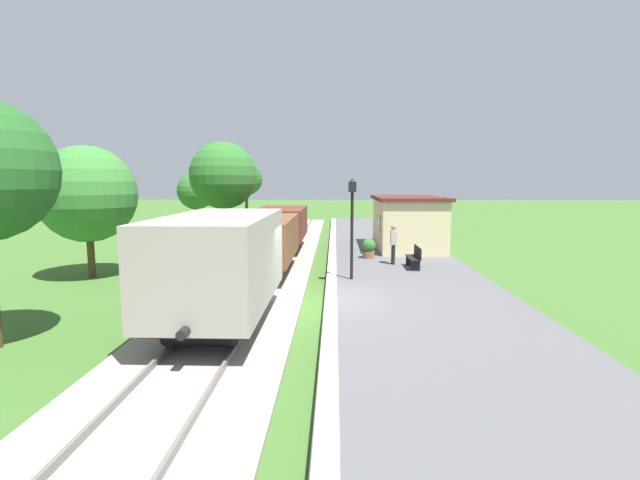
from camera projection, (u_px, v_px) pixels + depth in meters
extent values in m
plane|color=#3D6628|center=(318.00, 306.00, 13.89)|extent=(160.00, 160.00, 0.00)
cube|color=#565659|center=(422.00, 303.00, 13.77)|extent=(6.00, 60.00, 0.25)
cube|color=silver|center=(331.00, 298.00, 13.84)|extent=(0.36, 60.00, 0.01)
cube|color=#9E9389|center=(241.00, 304.00, 13.96)|extent=(3.80, 60.00, 0.12)
cube|color=slate|center=(264.00, 300.00, 13.92)|extent=(0.07, 60.00, 0.14)
cube|color=slate|center=(218.00, 299.00, 13.96)|extent=(0.07, 60.00, 0.14)
cube|color=gray|center=(220.00, 258.00, 11.44)|extent=(2.50, 5.60, 2.20)
cube|color=black|center=(221.00, 295.00, 11.56)|extent=(2.10, 5.15, 0.50)
cylinder|color=black|center=(237.00, 288.00, 13.37)|extent=(1.56, 0.84, 0.84)
cylinder|color=black|center=(201.00, 327.00, 9.81)|extent=(1.56, 0.84, 0.84)
cylinder|color=black|center=(244.00, 272.00, 14.48)|extent=(0.20, 0.30, 0.20)
cylinder|color=black|center=(183.00, 333.00, 8.63)|extent=(0.20, 0.30, 0.20)
cube|color=brown|center=(262.00, 238.00, 18.01)|extent=(2.50, 5.60, 1.60)
cube|color=black|center=(262.00, 254.00, 18.10)|extent=(2.10, 5.15, 0.50)
cylinder|color=black|center=(269.00, 253.00, 19.91)|extent=(1.56, 0.84, 0.84)
cylinder|color=black|center=(255.00, 268.00, 16.36)|extent=(1.56, 0.84, 0.84)
cylinder|color=black|center=(272.00, 244.00, 21.02)|extent=(0.20, 0.30, 0.20)
cylinder|color=black|center=(248.00, 268.00, 15.18)|extent=(0.20, 0.30, 0.20)
cube|color=brown|center=(281.00, 223.00, 24.56)|extent=(2.50, 5.60, 1.60)
cube|color=black|center=(282.00, 235.00, 24.64)|extent=(2.10, 5.15, 0.50)
cylinder|color=black|center=(285.00, 235.00, 26.45)|extent=(1.56, 0.84, 0.84)
cylinder|color=black|center=(277.00, 244.00, 22.90)|extent=(1.56, 0.84, 0.84)
cylinder|color=black|center=(287.00, 229.00, 27.56)|extent=(0.20, 0.30, 0.20)
cylinder|color=black|center=(274.00, 242.00, 21.72)|extent=(0.20, 0.30, 0.20)
cube|color=beige|center=(408.00, 224.00, 24.03)|extent=(3.20, 5.50, 2.60)
cube|color=#51231E|center=(408.00, 198.00, 23.85)|extent=(3.50, 5.80, 0.18)
cube|color=black|center=(379.00, 224.00, 22.97)|extent=(0.03, 0.90, 0.80)
cube|color=black|center=(413.00, 258.00, 18.61)|extent=(0.42, 1.50, 0.04)
cube|color=black|center=(418.00, 252.00, 18.58)|extent=(0.04, 1.50, 0.45)
cube|color=black|center=(415.00, 266.00, 18.05)|extent=(0.38, 0.06, 0.42)
cube|color=black|center=(410.00, 261.00, 19.24)|extent=(0.38, 0.06, 0.42)
cube|color=black|center=(385.00, 230.00, 29.03)|extent=(0.42, 1.50, 0.04)
cube|color=black|center=(388.00, 226.00, 28.99)|extent=(0.04, 1.50, 0.45)
cube|color=black|center=(386.00, 235.00, 28.46)|extent=(0.38, 0.06, 0.42)
cube|color=black|center=(384.00, 233.00, 29.65)|extent=(0.38, 0.06, 0.42)
cylinder|color=black|center=(393.00, 255.00, 19.44)|extent=(0.15, 0.15, 0.86)
cylinder|color=black|center=(393.00, 254.00, 19.60)|extent=(0.15, 0.15, 0.86)
cube|color=#B2ADA8|center=(393.00, 238.00, 19.43)|extent=(0.24, 0.38, 0.60)
sphere|color=#936B51|center=(394.00, 228.00, 19.37)|extent=(0.22, 0.22, 0.22)
cylinder|color=brown|center=(369.00, 254.00, 21.08)|extent=(0.56, 0.56, 0.34)
sphere|color=#2D6B28|center=(369.00, 245.00, 21.03)|extent=(0.64, 0.64, 0.64)
cylinder|color=black|center=(352.00, 236.00, 16.38)|extent=(0.11, 0.11, 3.20)
cube|color=black|center=(352.00, 187.00, 16.15)|extent=(0.28, 0.28, 0.36)
sphere|color=#F2E5BF|center=(352.00, 187.00, 16.15)|extent=(0.20, 0.20, 0.20)
cone|color=black|center=(352.00, 180.00, 16.12)|extent=(0.20, 0.20, 0.16)
cylinder|color=#4C3823|center=(91.00, 254.00, 17.99)|extent=(0.28, 0.28, 1.91)
sphere|color=#387A33|center=(87.00, 194.00, 17.68)|extent=(3.79, 3.79, 3.79)
cylinder|color=#4C3823|center=(225.00, 224.00, 26.35)|extent=(0.28, 0.28, 2.71)
sphere|color=#2D6B28|center=(223.00, 175.00, 25.98)|extent=(3.87, 3.87, 3.87)
cylinder|color=#4C3823|center=(197.00, 218.00, 34.10)|extent=(0.28, 0.28, 2.05)
sphere|color=#2D6B28|center=(196.00, 191.00, 33.83)|extent=(2.80, 2.80, 2.80)
cylinder|color=#4C3823|center=(247.00, 208.00, 40.62)|extent=(0.28, 0.28, 2.93)
sphere|color=#235B23|center=(246.00, 179.00, 40.29)|extent=(2.91, 2.91, 2.91)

